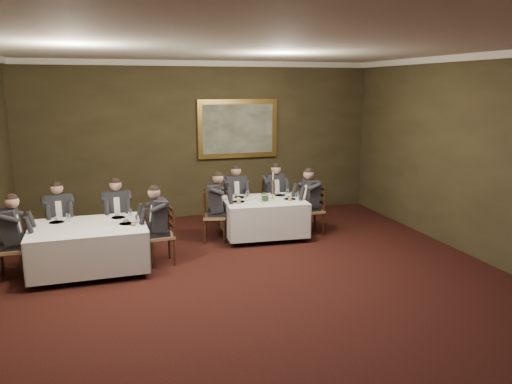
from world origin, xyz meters
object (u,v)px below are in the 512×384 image
centerpiece (265,195)px  diner_main_backright (274,202)px  chair_main_endright (312,220)px  chair_main_backleft (235,214)px  diner_main_backleft (235,204)px  table_main (264,215)px  diner_sec_backleft (60,228)px  table_second (89,244)px  diner_sec_backright (118,223)px  chair_sec_endleft (12,262)px  chair_main_backright (274,212)px  chair_sec_backright (118,235)px  diner_main_endright (311,209)px  candlestick (273,189)px  chair_main_endleft (214,226)px  chair_sec_backleft (61,240)px  diner_sec_endright (161,234)px  chair_sec_endright (162,247)px  painting (238,129)px  diner_main_endleft (214,215)px  diner_sec_endleft (11,248)px

centerpiece → diner_main_backright: bearing=61.6°
chair_main_endright → chair_main_backleft: bearing=53.3°
diner_main_backleft → chair_main_endright: diner_main_backleft is taller
table_main → diner_main_backright: size_ratio=1.23×
chair_main_endright → diner_sec_backleft: size_ratio=0.74×
table_second → diner_sec_backleft: size_ratio=1.38×
chair_main_backleft → diner_sec_backright: 2.58m
chair_sec_endleft → centerpiece: (4.42, 0.88, 0.60)m
chair_main_backright → centerpiece: (-0.48, -0.90, 0.60)m
diner_sec_backright → chair_sec_backright: bearing=-90.0°
diner_main_backright → diner_main_endright: size_ratio=1.00×
diner_main_endright → candlestick: bearing=77.7°
chair_main_endleft → chair_sec_backleft: 2.78m
table_second → chair_main_backright: size_ratio=1.86×
diner_sec_backleft → chair_sec_backright: bearing=173.3°
chair_main_backright → diner_main_backright: (0.00, -0.01, 0.23)m
chair_main_backleft → candlestick: (0.58, -0.78, 0.68)m
chair_main_endright → diner_sec_endright: 3.25m
chair_sec_backleft → diner_sec_endright: size_ratio=0.74×
chair_main_backleft → chair_sec_endright: 2.48m
table_second → diner_main_backleft: (2.89, 1.79, 0.06)m
chair_main_backright → chair_sec_endleft: 5.21m
table_main → chair_main_backright: 0.93m
chair_main_backright → chair_main_endleft: (-1.47, -0.72, 0.00)m
diner_main_backleft → chair_sec_endleft: diner_main_backleft is taller
candlestick → painting: size_ratio=0.29×
chair_main_backright → diner_main_backright: 0.23m
table_main → chair_sec_endleft: size_ratio=1.66×
table_main → candlestick: 0.56m
painting → diner_sec_endright: bearing=-125.7°
diner_sec_endright → painting: bearing=-40.8°
diner_sec_backleft → diner_sec_backright: (0.98, 0.02, 0.00)m
diner_sec_backright → diner_sec_backleft: bearing=-0.4°
diner_main_endleft → chair_sec_backright: 1.83m
chair_main_backleft → chair_sec_endright: (-1.74, -1.77, 0.00)m
diner_main_endleft → diner_sec_endleft: bearing=-60.1°
diner_main_backright → chair_main_endleft: size_ratio=1.35×
diner_sec_endright → chair_main_endright: bearing=-79.4°
diner_main_backright → chair_sec_endleft: 5.21m
chair_main_backright → diner_sec_endleft: (-4.88, -1.77, 0.23)m
chair_main_backleft → chair_sec_endright: bearing=45.9°
table_main → centerpiece: 0.45m
diner_sec_endleft → candlestick: diner_sec_endleft is taller
chair_main_endright → chair_sec_backleft: (-4.78, 0.03, 0.00)m
table_main → table_second: same height
table_main → chair_sec_endleft: bearing=-167.4°
chair_main_endright → centerpiece: centerpiece is taller
diner_main_backleft → chair_main_endleft: size_ratio=1.35×
table_main → diner_sec_backleft: bearing=-179.3°
diner_main_backleft → chair_sec_backleft: size_ratio=1.35×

